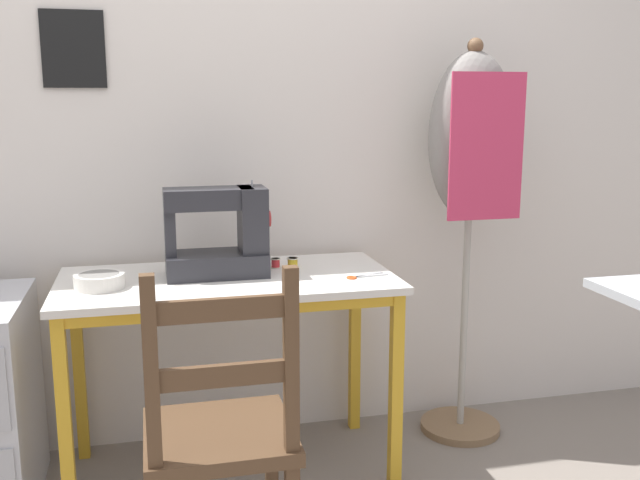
{
  "coord_description": "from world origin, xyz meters",
  "views": [
    {
      "loc": [
        -0.25,
        -2.1,
        1.32
      ],
      "look_at": [
        0.32,
        0.26,
        0.85
      ],
      "focal_mm": 40.0,
      "sensor_mm": 36.0,
      "label": 1
    }
  ],
  "objects_px": {
    "dress_form": "(471,155)",
    "sewing_machine": "(222,234)",
    "fabric_bowl": "(99,281)",
    "thread_spool_near_machine": "(276,263)",
    "thread_spool_mid_table": "(293,263)",
    "scissors": "(361,276)",
    "wooden_chair": "(220,438)"
  },
  "relations": [
    {
      "from": "sewing_machine",
      "to": "thread_spool_mid_table",
      "type": "relative_size",
      "value": 8.04
    },
    {
      "from": "thread_spool_mid_table",
      "to": "fabric_bowl",
      "type": "bearing_deg",
      "value": -168.29
    },
    {
      "from": "thread_spool_near_machine",
      "to": "wooden_chair",
      "type": "bearing_deg",
      "value": -111.8
    },
    {
      "from": "thread_spool_mid_table",
      "to": "wooden_chair",
      "type": "relative_size",
      "value": 0.05
    },
    {
      "from": "dress_form",
      "to": "thread_spool_near_machine",
      "type": "bearing_deg",
      "value": -178.53
    },
    {
      "from": "thread_spool_near_machine",
      "to": "dress_form",
      "type": "relative_size",
      "value": 0.02
    },
    {
      "from": "scissors",
      "to": "dress_form",
      "type": "distance_m",
      "value": 0.68
    },
    {
      "from": "fabric_bowl",
      "to": "thread_spool_near_machine",
      "type": "distance_m",
      "value": 0.62
    },
    {
      "from": "fabric_bowl",
      "to": "thread_spool_near_machine",
      "type": "xyz_separation_m",
      "value": [
        0.6,
        0.15,
        -0.01
      ]
    },
    {
      "from": "thread_spool_near_machine",
      "to": "thread_spool_mid_table",
      "type": "distance_m",
      "value": 0.06
    },
    {
      "from": "wooden_chair",
      "to": "dress_form",
      "type": "distance_m",
      "value": 1.44
    },
    {
      "from": "thread_spool_mid_table",
      "to": "thread_spool_near_machine",
      "type": "bearing_deg",
      "value": 170.61
    },
    {
      "from": "sewing_machine",
      "to": "thread_spool_mid_table",
      "type": "bearing_deg",
      "value": 11.98
    },
    {
      "from": "thread_spool_near_machine",
      "to": "thread_spool_mid_table",
      "type": "relative_size",
      "value": 0.83
    },
    {
      "from": "sewing_machine",
      "to": "dress_form",
      "type": "bearing_deg",
      "value": 5.01
    },
    {
      "from": "dress_form",
      "to": "sewing_machine",
      "type": "bearing_deg",
      "value": -174.99
    },
    {
      "from": "thread_spool_mid_table",
      "to": "wooden_chair",
      "type": "height_order",
      "value": "wooden_chair"
    },
    {
      "from": "scissors",
      "to": "thread_spool_near_machine",
      "type": "height_order",
      "value": "thread_spool_near_machine"
    },
    {
      "from": "thread_spool_near_machine",
      "to": "thread_spool_mid_table",
      "type": "bearing_deg",
      "value": -9.39
    },
    {
      "from": "scissors",
      "to": "thread_spool_near_machine",
      "type": "distance_m",
      "value": 0.33
    },
    {
      "from": "thread_spool_mid_table",
      "to": "dress_form",
      "type": "relative_size",
      "value": 0.03
    },
    {
      "from": "scissors",
      "to": "wooden_chair",
      "type": "height_order",
      "value": "wooden_chair"
    },
    {
      "from": "sewing_machine",
      "to": "wooden_chair",
      "type": "height_order",
      "value": "sewing_machine"
    },
    {
      "from": "fabric_bowl",
      "to": "scissors",
      "type": "bearing_deg",
      "value": -4.03
    },
    {
      "from": "scissors",
      "to": "thread_spool_near_machine",
      "type": "relative_size",
      "value": 4.08
    },
    {
      "from": "scissors",
      "to": "dress_form",
      "type": "xyz_separation_m",
      "value": [
        0.5,
        0.23,
        0.39
      ]
    },
    {
      "from": "sewing_machine",
      "to": "scissors",
      "type": "bearing_deg",
      "value": -17.6
    },
    {
      "from": "sewing_machine",
      "to": "wooden_chair",
      "type": "bearing_deg",
      "value": -97.59
    },
    {
      "from": "sewing_machine",
      "to": "thread_spool_near_machine",
      "type": "distance_m",
      "value": 0.24
    },
    {
      "from": "sewing_machine",
      "to": "thread_spool_mid_table",
      "type": "height_order",
      "value": "sewing_machine"
    },
    {
      "from": "scissors",
      "to": "thread_spool_mid_table",
      "type": "distance_m",
      "value": 0.28
    },
    {
      "from": "wooden_chair",
      "to": "thread_spool_mid_table",
      "type": "bearing_deg",
      "value": 63.7
    }
  ]
}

